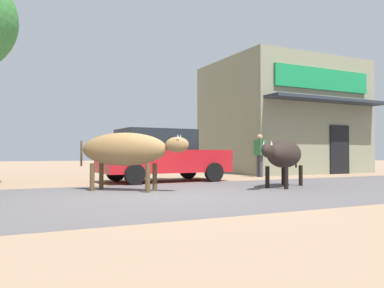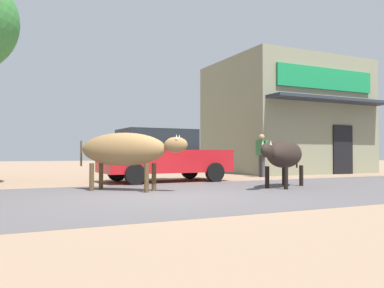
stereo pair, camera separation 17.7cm
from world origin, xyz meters
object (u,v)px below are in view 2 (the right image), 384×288
object	(u,v)px
cow_far_dark	(284,154)
pedestrian_by_shop	(262,152)
cow_near_brown	(125,150)
parked_hatchback_car	(163,155)

from	to	relation	value
cow_far_dark	pedestrian_by_shop	size ratio (longest dim) A/B	1.45
cow_near_brown	cow_far_dark	xyz separation A→B (m)	(4.05, -0.84, -0.11)
cow_far_dark	parked_hatchback_car	bearing A→B (deg)	122.25
pedestrian_by_shop	parked_hatchback_car	bearing A→B (deg)	-171.51
parked_hatchback_car	pedestrian_by_shop	xyz separation A→B (m)	(4.25, 0.63, 0.10)
cow_near_brown	cow_far_dark	distance (m)	4.14
parked_hatchback_car	cow_near_brown	xyz separation A→B (m)	(-1.94, -2.51, 0.14)
parked_hatchback_car	pedestrian_by_shop	size ratio (longest dim) A/B	2.52
parked_hatchback_car	cow_far_dark	xyz separation A→B (m)	(2.11, -3.35, 0.02)
parked_hatchback_car	cow_far_dark	bearing A→B (deg)	-57.75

